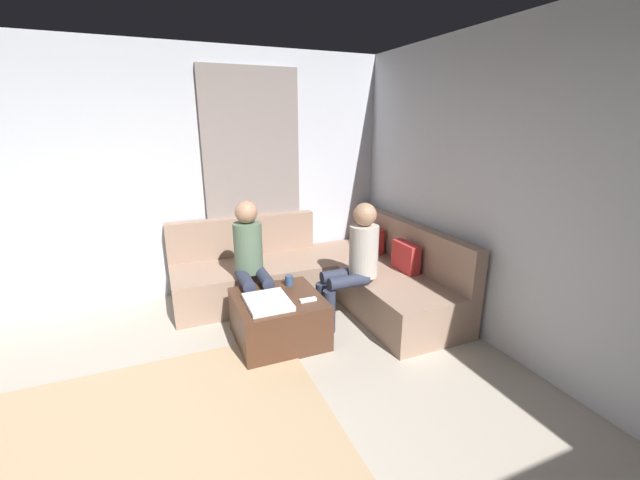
# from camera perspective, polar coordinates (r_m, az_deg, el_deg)

# --- Properties ---
(wall_back) EXTENTS (6.00, 0.12, 2.70)m
(wall_back) POSITION_cam_1_polar(r_m,az_deg,el_deg) (3.21, 35.06, 3.40)
(wall_back) COLOR silver
(wall_back) RESTS_ON ground_plane
(wall_left) EXTENTS (0.12, 6.00, 2.70)m
(wall_left) POSITION_cam_1_polar(r_m,az_deg,el_deg) (4.64, -25.96, 8.01)
(wall_left) COLOR silver
(wall_left) RESTS_ON ground_plane
(curtain_panel) EXTENTS (0.06, 1.10, 2.50)m
(curtain_panel) POSITION_cam_1_polar(r_m,az_deg,el_deg) (4.66, -9.63, 8.25)
(curtain_panel) COLOR gray
(curtain_panel) RESTS_ON ground_plane
(sectional_couch) EXTENTS (2.10, 2.55, 0.87)m
(sectional_couch) POSITION_cam_1_polar(r_m,az_deg,el_deg) (4.39, 0.71, -5.19)
(sectional_couch) COLOR #9E7F6B
(sectional_couch) RESTS_ON ground_plane
(ottoman) EXTENTS (0.76, 0.76, 0.42)m
(ottoman) POSITION_cam_1_polar(r_m,az_deg,el_deg) (3.66, -6.02, -11.21)
(ottoman) COLOR #4C2D1E
(ottoman) RESTS_ON ground_plane
(folded_blanket) EXTENTS (0.44, 0.36, 0.04)m
(folded_blanket) POSITION_cam_1_polar(r_m,az_deg,el_deg) (3.45, -7.58, -8.88)
(folded_blanket) COLOR white
(folded_blanket) RESTS_ON ottoman
(coffee_mug) EXTENTS (0.08, 0.08, 0.10)m
(coffee_mug) POSITION_cam_1_polar(r_m,az_deg,el_deg) (3.79, -4.50, -5.85)
(coffee_mug) COLOR #334C72
(coffee_mug) RESTS_ON ottoman
(game_remote) EXTENTS (0.05, 0.15, 0.02)m
(game_remote) POSITION_cam_1_polar(r_m,az_deg,el_deg) (3.47, -1.75, -8.66)
(game_remote) COLOR white
(game_remote) RESTS_ON ottoman
(person_on_couch_back) EXTENTS (0.30, 0.60, 1.20)m
(person_on_couch_back) POSITION_cam_1_polar(r_m,az_deg,el_deg) (3.79, 5.02, -2.82)
(person_on_couch_back) COLOR #2D3347
(person_on_couch_back) RESTS_ON ground_plane
(person_on_couch_side) EXTENTS (0.60, 0.30, 1.20)m
(person_on_couch_side) POSITION_cam_1_polar(r_m,az_deg,el_deg) (3.88, -9.98, -2.52)
(person_on_couch_side) COLOR #2D3347
(person_on_couch_side) RESTS_ON ground_plane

